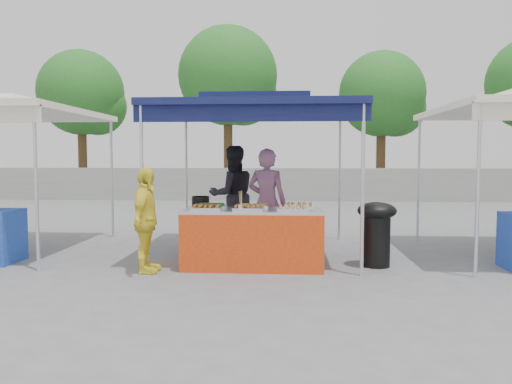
# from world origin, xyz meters

# --- Properties ---
(ground_plane) EXTENTS (80.00, 80.00, 0.00)m
(ground_plane) POSITION_xyz_m (0.00, 0.00, 0.00)
(ground_plane) COLOR slate
(back_wall) EXTENTS (40.00, 0.25, 1.20)m
(back_wall) POSITION_xyz_m (0.00, 11.00, 0.60)
(back_wall) COLOR gray
(back_wall) RESTS_ON ground_plane
(main_canopy) EXTENTS (3.20, 3.20, 2.57)m
(main_canopy) POSITION_xyz_m (0.00, 0.97, 2.37)
(main_canopy) COLOR silver
(main_canopy) RESTS_ON ground_plane
(tree_0) EXTENTS (3.56, 3.50, 6.02)m
(tree_0) POSITION_xyz_m (-7.93, 13.20, 4.12)
(tree_0) COLOR #4A341C
(tree_0) RESTS_ON ground_plane
(tree_1) EXTENTS (4.03, 4.03, 6.93)m
(tree_1) POSITION_xyz_m (-1.82, 13.31, 4.74)
(tree_1) COLOR #4A341C
(tree_1) RESTS_ON ground_plane
(tree_2) EXTENTS (3.42, 3.35, 5.75)m
(tree_2) POSITION_xyz_m (4.31, 12.89, 3.93)
(tree_2) COLOR #4A341C
(tree_2) RESTS_ON ground_plane
(vendor_table) EXTENTS (2.00, 0.80, 0.85)m
(vendor_table) POSITION_xyz_m (0.00, -0.10, 0.43)
(vendor_table) COLOR red
(vendor_table) RESTS_ON ground_plane
(food_tray_fl) EXTENTS (0.42, 0.30, 0.07)m
(food_tray_fl) POSITION_xyz_m (-0.63, -0.34, 0.88)
(food_tray_fl) COLOR white
(food_tray_fl) RESTS_ON vendor_table
(food_tray_fm) EXTENTS (0.42, 0.30, 0.07)m
(food_tray_fm) POSITION_xyz_m (-0.05, -0.34, 0.88)
(food_tray_fm) COLOR white
(food_tray_fm) RESTS_ON vendor_table
(food_tray_fr) EXTENTS (0.42, 0.30, 0.07)m
(food_tray_fr) POSITION_xyz_m (0.57, -0.33, 0.88)
(food_tray_fr) COLOR white
(food_tray_fr) RESTS_ON vendor_table
(food_tray_bl) EXTENTS (0.42, 0.30, 0.07)m
(food_tray_bl) POSITION_xyz_m (-0.62, -0.02, 0.88)
(food_tray_bl) COLOR white
(food_tray_bl) RESTS_ON vendor_table
(food_tray_bm) EXTENTS (0.42, 0.30, 0.07)m
(food_tray_bm) POSITION_xyz_m (0.01, -0.01, 0.88)
(food_tray_bm) COLOR white
(food_tray_bm) RESTS_ON vendor_table
(food_tray_br) EXTENTS (0.42, 0.30, 0.07)m
(food_tray_br) POSITION_xyz_m (0.66, 0.01, 0.88)
(food_tray_br) COLOR white
(food_tray_br) RESTS_ON vendor_table
(cooking_pot) EXTENTS (0.26, 0.26, 0.15)m
(cooking_pot) POSITION_xyz_m (-0.82, 0.27, 0.93)
(cooking_pot) COLOR black
(cooking_pot) RESTS_ON vendor_table
(skewer_cup) EXTENTS (0.08, 0.08, 0.10)m
(skewer_cup) POSITION_xyz_m (-0.15, -0.42, 0.90)
(skewer_cup) COLOR silver
(skewer_cup) RESTS_ON vendor_table
(wok_burner) EXTENTS (0.57, 0.57, 0.96)m
(wok_burner) POSITION_xyz_m (1.80, 0.09, 0.57)
(wok_burner) COLOR black
(wok_burner) RESTS_ON ground_plane
(crate_left) EXTENTS (0.55, 0.39, 0.33)m
(crate_left) POSITION_xyz_m (-0.42, 0.50, 0.17)
(crate_left) COLOR #1633BA
(crate_left) RESTS_ON ground_plane
(crate_right) EXTENTS (0.52, 0.36, 0.31)m
(crate_right) POSITION_xyz_m (0.27, 0.50, 0.15)
(crate_right) COLOR #1633BA
(crate_right) RESTS_ON ground_plane
(crate_stacked) EXTENTS (0.50, 0.35, 0.30)m
(crate_stacked) POSITION_xyz_m (0.27, 0.50, 0.46)
(crate_stacked) COLOR #1633BA
(crate_stacked) RESTS_ON crate_right
(vendor_woman) EXTENTS (0.72, 0.57, 1.74)m
(vendor_woman) POSITION_xyz_m (0.17, 0.76, 0.87)
(vendor_woman) COLOR #9D648D
(vendor_woman) RESTS_ON ground_plane
(helper_man) EXTENTS (1.07, 0.97, 1.81)m
(helper_man) POSITION_xyz_m (-0.51, 1.82, 0.90)
(helper_man) COLOR #222228
(helper_man) RESTS_ON ground_plane
(customer_person) EXTENTS (0.37, 0.86, 1.46)m
(customer_person) POSITION_xyz_m (-1.45, -0.51, 0.73)
(customer_person) COLOR yellow
(customer_person) RESTS_ON ground_plane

